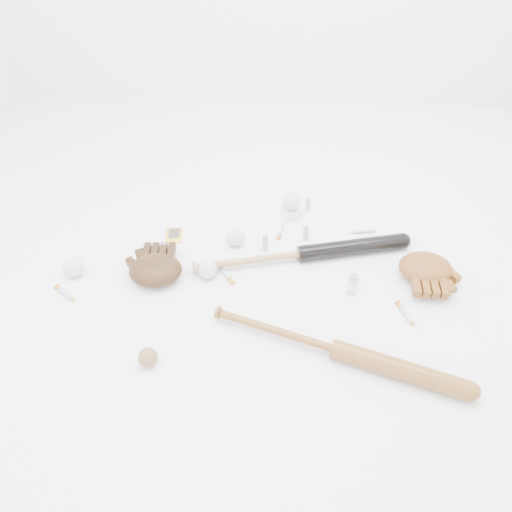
{
  "coord_description": "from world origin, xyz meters",
  "views": [
    {
      "loc": [
        0.08,
        -1.39,
        1.44
      ],
      "look_at": [
        0.03,
        0.06,
        0.06
      ],
      "focal_mm": 35.0,
      "sensor_mm": 36.0,
      "label": 1
    }
  ],
  "objects_px": {
    "bat_dark": "(301,254)",
    "bat_wood": "(335,349)",
    "glove_dark": "(155,270)",
    "pedestal": "(291,213)"
  },
  "relations": [
    {
      "from": "bat_dark",
      "to": "pedestal",
      "type": "xyz_separation_m",
      "value": [
        -0.04,
        0.29,
        -0.01
      ]
    },
    {
      "from": "pedestal",
      "to": "bat_wood",
      "type": "bearing_deg",
      "value": -79.63
    },
    {
      "from": "bat_wood",
      "to": "glove_dark",
      "type": "height_order",
      "value": "glove_dark"
    },
    {
      "from": "bat_dark",
      "to": "glove_dark",
      "type": "relative_size",
      "value": 3.76
    },
    {
      "from": "bat_wood",
      "to": "pedestal",
      "type": "bearing_deg",
      "value": 119.82
    },
    {
      "from": "bat_dark",
      "to": "bat_wood",
      "type": "height_order",
      "value": "same"
    },
    {
      "from": "bat_dark",
      "to": "pedestal",
      "type": "distance_m",
      "value": 0.29
    },
    {
      "from": "bat_dark",
      "to": "glove_dark",
      "type": "distance_m",
      "value": 0.59
    },
    {
      "from": "bat_wood",
      "to": "pedestal",
      "type": "relative_size",
      "value": 11.69
    },
    {
      "from": "glove_dark",
      "to": "pedestal",
      "type": "relative_size",
      "value": 3.12
    }
  ]
}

